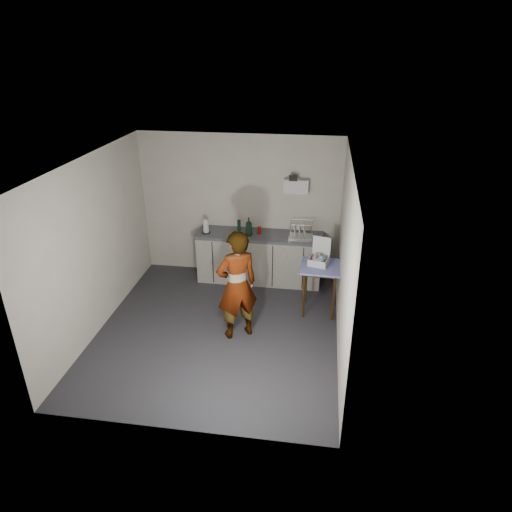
# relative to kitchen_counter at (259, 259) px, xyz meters

# --- Properties ---
(ground) EXTENTS (4.00, 4.00, 0.00)m
(ground) POSITION_rel_kitchen_counter_xyz_m (-0.40, -1.70, -0.43)
(ground) COLOR #2D2D33
(ground) RESTS_ON ground
(wall_back) EXTENTS (3.60, 0.02, 2.60)m
(wall_back) POSITION_rel_kitchen_counter_xyz_m (-0.40, 0.29, 0.87)
(wall_back) COLOR beige
(wall_back) RESTS_ON ground
(wall_right) EXTENTS (0.02, 4.00, 2.60)m
(wall_right) POSITION_rel_kitchen_counter_xyz_m (1.39, -1.70, 0.87)
(wall_right) COLOR beige
(wall_right) RESTS_ON ground
(wall_left) EXTENTS (0.02, 4.00, 2.60)m
(wall_left) POSITION_rel_kitchen_counter_xyz_m (-2.19, -1.70, 0.87)
(wall_left) COLOR beige
(wall_left) RESTS_ON ground
(ceiling) EXTENTS (3.60, 4.00, 0.01)m
(ceiling) POSITION_rel_kitchen_counter_xyz_m (-0.40, -1.70, 2.17)
(ceiling) COLOR white
(ceiling) RESTS_ON wall_back
(kitchen_counter) EXTENTS (2.24, 0.62, 0.91)m
(kitchen_counter) POSITION_rel_kitchen_counter_xyz_m (0.00, 0.00, 0.00)
(kitchen_counter) COLOR black
(kitchen_counter) RESTS_ON ground
(wall_shelf) EXTENTS (0.42, 0.18, 0.37)m
(wall_shelf) POSITION_rel_kitchen_counter_xyz_m (0.60, 0.22, 1.32)
(wall_shelf) COLOR white
(wall_shelf) RESTS_ON ground
(side_table) EXTENTS (0.66, 0.66, 0.82)m
(side_table) POSITION_rel_kitchen_counter_xyz_m (1.10, -0.92, 0.29)
(side_table) COLOR #3E260E
(side_table) RESTS_ON ground
(standing_man) EXTENTS (0.73, 0.66, 1.68)m
(standing_man) POSITION_rel_kitchen_counter_xyz_m (-0.08, -1.76, 0.41)
(standing_man) COLOR #B2A593
(standing_man) RESTS_ON ground
(soap_bottle) EXTENTS (0.13, 0.13, 0.33)m
(soap_bottle) POSITION_rel_kitchen_counter_xyz_m (-0.18, -0.09, 0.65)
(soap_bottle) COLOR black
(soap_bottle) RESTS_ON kitchen_counter
(soda_can) EXTENTS (0.07, 0.07, 0.13)m
(soda_can) POSITION_rel_kitchen_counter_xyz_m (-0.01, 0.01, 0.55)
(soda_can) COLOR red
(soda_can) RESTS_ON kitchen_counter
(dark_bottle) EXTENTS (0.06, 0.06, 0.21)m
(dark_bottle) POSITION_rel_kitchen_counter_xyz_m (-0.38, 0.08, 0.59)
(dark_bottle) COLOR black
(dark_bottle) RESTS_ON kitchen_counter
(paper_towel) EXTENTS (0.14, 0.14, 0.25)m
(paper_towel) POSITION_rel_kitchen_counter_xyz_m (-0.95, -0.08, 0.60)
(paper_towel) COLOR black
(paper_towel) RESTS_ON kitchen_counter
(dish_rack) EXTENTS (0.40, 0.30, 0.28)m
(dish_rack) POSITION_rel_kitchen_counter_xyz_m (0.72, -0.03, 0.55)
(dish_rack) COLOR silver
(dish_rack) RESTS_ON kitchen_counter
(bakery_box) EXTENTS (0.35, 0.36, 0.41)m
(bakery_box) POSITION_rel_kitchen_counter_xyz_m (1.06, -0.84, 0.48)
(bakery_box) COLOR white
(bakery_box) RESTS_ON side_table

